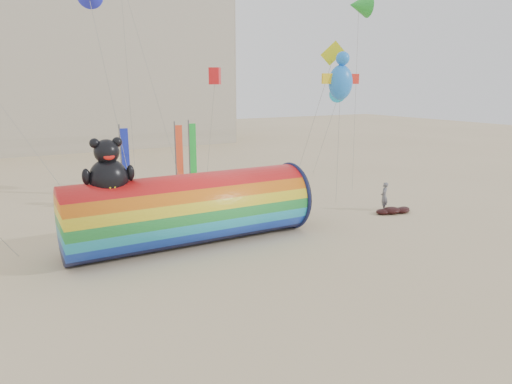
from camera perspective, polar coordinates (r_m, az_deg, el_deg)
ground at (r=23.12m, az=0.73°, el=-6.68°), size 160.00×160.00×0.00m
windsock_assembly at (r=23.15m, az=-8.19°, el=-1.90°), size 12.34×3.76×5.69m
kite_handler at (r=30.36m, az=15.73°, el=-0.53°), size 0.80×0.75×1.83m
fabric_bundle at (r=30.07m, az=16.82°, el=-2.20°), size 2.62×1.35×0.41m
festival_banners at (r=35.66m, az=-11.14°, el=4.52°), size 6.40×1.64×5.20m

